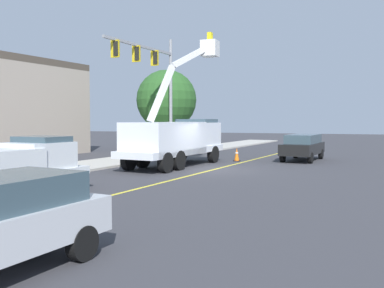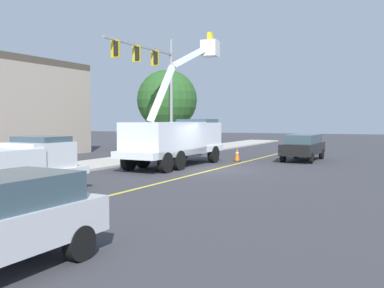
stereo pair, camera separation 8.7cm
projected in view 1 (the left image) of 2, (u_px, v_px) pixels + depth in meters
The scene contains 9 objects.
ground at pixel (213, 170), 22.33m from camera, with size 120.00×120.00×0.00m, color #38383D.
sidewalk_far_side at pixel (107, 162), 25.61m from camera, with size 60.00×3.60×0.12m, color #B2ADA3.
lane_centre_stripe at pixel (213, 170), 22.33m from camera, with size 50.00×0.16×0.01m, color yellow.
utility_bucket_truck at pixel (176, 138), 24.11m from camera, with size 8.46×4.04×7.60m.
service_pickup_truck at pixel (8, 166), 14.19m from camera, with size 5.83×2.85×2.06m.
passing_minivan at pixel (303, 146), 27.39m from camera, with size 5.01×2.54×1.69m.
traffic_cone_mid_front at pixel (237, 154), 26.98m from camera, with size 0.40×0.40×0.87m.
traffic_signal_mast at pixel (153, 73), 27.96m from camera, with size 7.41×1.26×8.32m.
street_tree_right at pixel (167, 100), 33.56m from camera, with size 4.77×4.77×6.60m.
Camera 1 is at (-21.26, -6.53, 2.68)m, focal length 39.50 mm.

